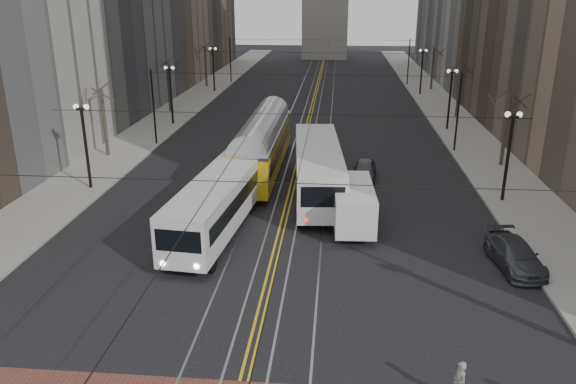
% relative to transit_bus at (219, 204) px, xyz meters
% --- Properties ---
extents(ground, '(260.00, 260.00, 0.00)m').
position_rel_transit_bus_xyz_m(ground, '(3.50, -11.94, -1.54)').
color(ground, black).
rests_on(ground, ground).
extents(sidewalk_left, '(5.00, 140.00, 0.15)m').
position_rel_transit_bus_xyz_m(sidewalk_left, '(-11.50, 33.06, -1.47)').
color(sidewalk_left, gray).
rests_on(sidewalk_left, ground).
extents(sidewalk_right, '(5.00, 140.00, 0.15)m').
position_rel_transit_bus_xyz_m(sidewalk_right, '(18.50, 33.06, -1.47)').
color(sidewalk_right, gray).
rests_on(sidewalk_right, ground).
extents(streetcar_rails, '(4.80, 130.00, 0.02)m').
position_rel_transit_bus_xyz_m(streetcar_rails, '(3.50, 33.06, -1.54)').
color(streetcar_rails, gray).
rests_on(streetcar_rails, ground).
extents(centre_lines, '(0.42, 130.00, 0.01)m').
position_rel_transit_bus_xyz_m(centre_lines, '(3.50, 33.06, -1.53)').
color(centre_lines, gold).
rests_on(centre_lines, ground).
extents(lamp_posts, '(27.60, 57.20, 5.60)m').
position_rel_transit_bus_xyz_m(lamp_posts, '(3.50, 16.81, 1.26)').
color(lamp_posts, black).
rests_on(lamp_posts, ground).
extents(street_trees, '(31.68, 53.28, 5.60)m').
position_rel_transit_bus_xyz_m(street_trees, '(3.50, 23.31, 1.26)').
color(street_trees, '#382D23').
rests_on(street_trees, ground).
extents(trolley_wires, '(25.96, 120.00, 6.60)m').
position_rel_transit_bus_xyz_m(trolley_wires, '(3.50, 22.89, 2.23)').
color(trolley_wires, black).
rests_on(trolley_wires, ground).
extents(transit_bus, '(3.75, 12.52, 3.08)m').
position_rel_transit_bus_xyz_m(transit_bus, '(0.00, 0.00, 0.00)').
color(transit_bus, silver).
rests_on(transit_bus, ground).
extents(streetcar, '(2.81, 14.62, 3.44)m').
position_rel_transit_bus_xyz_m(streetcar, '(1.00, 11.07, 0.18)').
color(streetcar, gold).
rests_on(streetcar, ground).
extents(rear_bus, '(3.83, 13.13, 3.38)m').
position_rel_transit_bus_xyz_m(rear_bus, '(5.30, 6.21, 0.15)').
color(rear_bus, silver).
rests_on(rear_bus, ground).
extents(cargo_van, '(2.45, 5.78, 2.51)m').
position_rel_transit_bus_xyz_m(cargo_van, '(7.50, 1.05, -0.29)').
color(cargo_van, silver).
rests_on(cargo_van, ground).
extents(sedan_grey, '(1.92, 4.11, 1.36)m').
position_rel_transit_bus_xyz_m(sedan_grey, '(8.54, 10.06, -0.86)').
color(sedan_grey, '#414549').
rests_on(sedan_grey, ground).
extents(sedan_parked, '(2.38, 4.76, 1.33)m').
position_rel_transit_bus_xyz_m(sedan_parked, '(15.30, -3.22, -0.88)').
color(sedan_parked, '#3F4247').
rests_on(sedan_parked, ground).
extents(pedestrian_b, '(0.52, 0.66, 1.59)m').
position_rel_transit_bus_xyz_m(pedestrian_b, '(10.64, -13.44, -0.73)').
color(pedestrian_b, gray).
rests_on(pedestrian_b, crosswalk_band).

